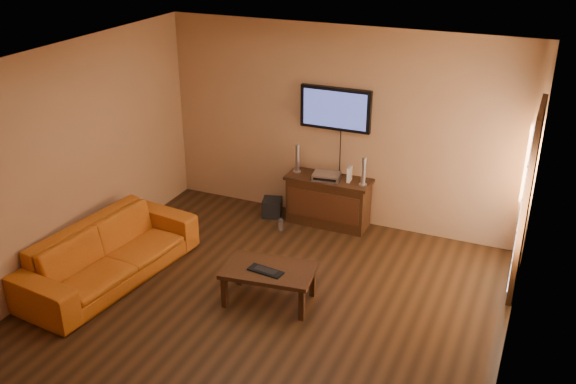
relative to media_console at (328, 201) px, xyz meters
The scene contains 14 objects.
ground_plane 2.30m from the media_console, 88.09° to the right, with size 5.00×5.00×0.00m, color black.
room_walls 2.12m from the media_console, 87.36° to the right, with size 5.00×5.00×5.00m.
french_door 2.69m from the media_console, 12.65° to the right, with size 0.07×1.02×2.22m.
media_console is the anchor object (origin of this frame).
television 1.28m from the media_console, 90.00° to the left, with size 0.97×0.08×0.57m.
coffee_table 2.05m from the media_console, 88.22° to the right, with size 1.07×0.72×0.43m.
sofa 3.00m from the media_console, 128.51° to the right, with size 2.26×0.66×0.89m, color #BD5B15.
speaker_left 0.71m from the media_console, behind, with size 0.11×0.11×0.40m.
speaker_right 0.71m from the media_console, ahead, with size 0.11×0.11×0.38m.
av_receiver 0.38m from the media_console, 119.32° to the right, with size 0.36×0.26×0.08m, color silver.
game_console 0.52m from the media_console, ahead, with size 0.04×0.15×0.20m, color white.
subwoofer 0.84m from the media_console, behind, with size 0.26×0.26×0.26m, color black.
bottle 0.73m from the media_console, 137.85° to the right, with size 0.07×0.07×0.19m.
keyboard 2.13m from the media_console, 88.45° to the right, with size 0.41×0.19×0.02m.
Camera 1 is at (2.60, -5.25, 4.10)m, focal length 40.00 mm.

